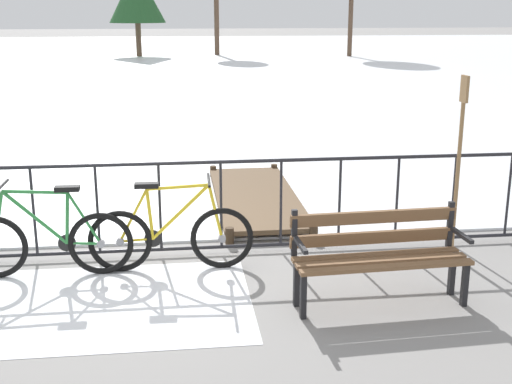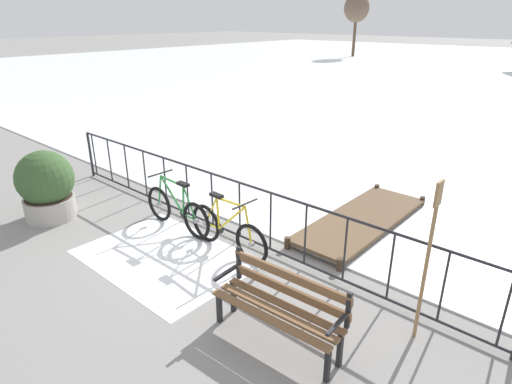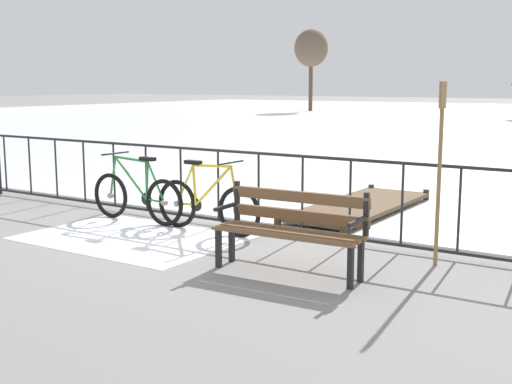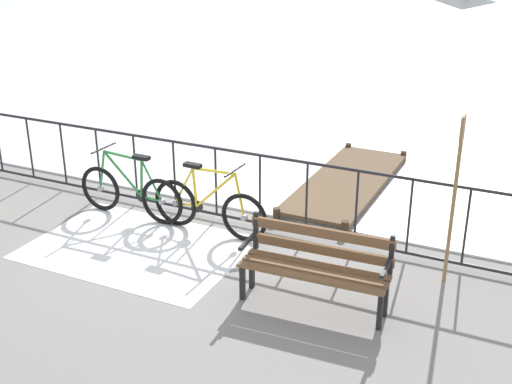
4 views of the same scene
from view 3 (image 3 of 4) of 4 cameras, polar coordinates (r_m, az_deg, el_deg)
ground_plane at (r=9.51m, az=-4.83°, el=-2.64°), size 160.00×160.00×0.00m
snow_patch at (r=8.73m, az=-10.57°, el=-3.82°), size 2.70×1.90×0.01m
railing_fence at (r=9.41m, az=-4.87°, el=0.69°), size 9.06×0.06×1.07m
bicycle_near_railing at (r=8.85m, az=-4.22°, el=-1.10°), size 1.71×0.52×0.97m
bicycle_second at (r=9.63m, az=-10.15°, el=-0.37°), size 1.71×0.52×0.97m
park_bench at (r=6.95m, az=3.06°, el=-2.77°), size 1.62×0.56×0.89m
oar_upright at (r=7.35m, az=15.43°, el=2.51°), size 0.04×0.16×1.98m
wooden_dock at (r=10.24m, az=8.83°, el=-1.17°), size 1.10×3.25×0.20m
tree_far_west at (r=46.48m, az=4.73°, el=12.10°), size 2.29×2.29×5.54m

